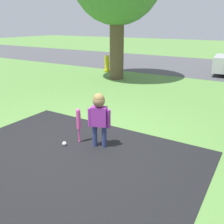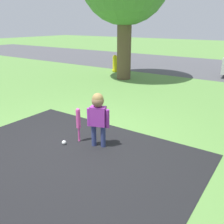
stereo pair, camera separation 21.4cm
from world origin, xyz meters
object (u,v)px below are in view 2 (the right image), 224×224
child (98,113)px  sports_ball (64,142)px  baseball_bat (78,120)px  fire_hydrant (115,64)px

child → sports_ball: (-0.53, -0.29, -0.57)m
child → baseball_bat: 0.45m
baseball_bat → fire_hydrant: (-3.21, 5.90, -0.05)m
sports_ball → baseball_bat: bearing=60.9°
sports_ball → fire_hydrant: fire_hydrant is taller
child → baseball_bat: child is taller
child → sports_ball: child is taller
baseball_bat → fire_hydrant: fire_hydrant is taller
child → baseball_bat: (-0.39, -0.05, -0.20)m
sports_ball → fire_hydrant: 6.88m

